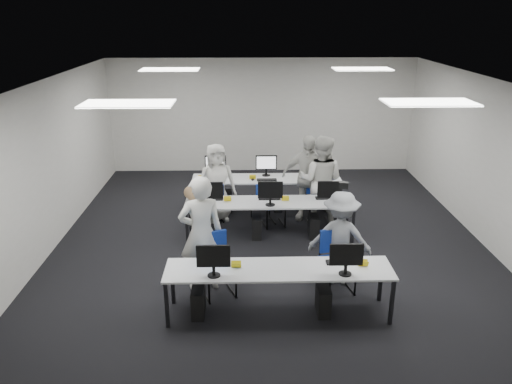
{
  "coord_description": "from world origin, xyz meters",
  "views": [
    {
      "loc": [
        -0.47,
        -8.59,
        4.14
      ],
      "look_at": [
        -0.26,
        -0.0,
        1.0
      ],
      "focal_mm": 35.0,
      "sensor_mm": 36.0,
      "label": 1
    }
  ],
  "objects_px": {
    "student_0": "(201,234)",
    "chair_3": "(273,212)",
    "photographer": "(340,238)",
    "chair_2": "(207,215)",
    "chair_4": "(318,209)",
    "chair_5": "(216,207)",
    "chair_7": "(327,206)",
    "student_1": "(321,180)",
    "chair_1": "(337,272)",
    "desk_front": "(279,272)",
    "chair_0": "(217,276)",
    "desk_mid": "(270,204)",
    "student_2": "(217,183)",
    "chair_6": "(263,209)",
    "student_3": "(307,178)"
  },
  "relations": [
    {
      "from": "student_0",
      "to": "chair_3",
      "type": "bearing_deg",
      "value": -130.86
    },
    {
      "from": "student_0",
      "to": "photographer",
      "type": "distance_m",
      "value": 2.18
    },
    {
      "from": "chair_2",
      "to": "chair_4",
      "type": "bearing_deg",
      "value": 12.23
    },
    {
      "from": "chair_5",
      "to": "chair_7",
      "type": "bearing_deg",
      "value": 7.02
    },
    {
      "from": "chair_5",
      "to": "student_1",
      "type": "distance_m",
      "value": 2.25
    },
    {
      "from": "chair_1",
      "to": "chair_3",
      "type": "bearing_deg",
      "value": 95.35
    },
    {
      "from": "desk_front",
      "to": "chair_0",
      "type": "bearing_deg",
      "value": 147.66
    },
    {
      "from": "desk_mid",
      "to": "student_2",
      "type": "bearing_deg",
      "value": 139.61
    },
    {
      "from": "chair_4",
      "to": "student_1",
      "type": "distance_m",
      "value": 0.62
    },
    {
      "from": "desk_front",
      "to": "chair_0",
      "type": "height_order",
      "value": "chair_0"
    },
    {
      "from": "chair_0",
      "to": "desk_front",
      "type": "bearing_deg",
      "value": -53.69
    },
    {
      "from": "student_0",
      "to": "photographer",
      "type": "bearing_deg",
      "value": 170.09
    },
    {
      "from": "chair_3",
      "to": "desk_mid",
      "type": "bearing_deg",
      "value": -112.54
    },
    {
      "from": "chair_2",
      "to": "chair_4",
      "type": "relative_size",
      "value": 0.89
    },
    {
      "from": "chair_3",
      "to": "student_1",
      "type": "relative_size",
      "value": 0.46
    },
    {
      "from": "chair_6",
      "to": "student_3",
      "type": "bearing_deg",
      "value": -3.7
    },
    {
      "from": "chair_3",
      "to": "chair_6",
      "type": "bearing_deg",
      "value": 128.7
    },
    {
      "from": "chair_4",
      "to": "chair_7",
      "type": "relative_size",
      "value": 1.1
    },
    {
      "from": "student_3",
      "to": "chair_6",
      "type": "bearing_deg",
      "value": -149.71
    },
    {
      "from": "student_3",
      "to": "student_0",
      "type": "bearing_deg",
      "value": -104.72
    },
    {
      "from": "chair_0",
      "to": "student_0",
      "type": "bearing_deg",
      "value": 121.89
    },
    {
      "from": "chair_0",
      "to": "chair_3",
      "type": "distance_m",
      "value": 2.8
    },
    {
      "from": "chair_1",
      "to": "student_1",
      "type": "xyz_separation_m",
      "value": [
        0.11,
        2.62,
        0.62
      ]
    },
    {
      "from": "chair_0",
      "to": "chair_6",
      "type": "height_order",
      "value": "chair_0"
    },
    {
      "from": "student_1",
      "to": "student_3",
      "type": "relative_size",
      "value": 1.02
    },
    {
      "from": "chair_4",
      "to": "chair_6",
      "type": "height_order",
      "value": "chair_4"
    },
    {
      "from": "chair_4",
      "to": "student_1",
      "type": "relative_size",
      "value": 0.52
    },
    {
      "from": "desk_mid",
      "to": "chair_6",
      "type": "height_order",
      "value": "chair_6"
    },
    {
      "from": "desk_mid",
      "to": "desk_front",
      "type": "bearing_deg",
      "value": -90.0
    },
    {
      "from": "desk_mid",
      "to": "chair_5",
      "type": "relative_size",
      "value": 3.84
    },
    {
      "from": "chair_6",
      "to": "desk_mid",
      "type": "bearing_deg",
      "value": -96.49
    },
    {
      "from": "chair_0",
      "to": "student_0",
      "type": "distance_m",
      "value": 0.7
    },
    {
      "from": "chair_7",
      "to": "student_3",
      "type": "xyz_separation_m",
      "value": [
        -0.43,
        -0.0,
        0.63
      ]
    },
    {
      "from": "chair_7",
      "to": "chair_2",
      "type": "bearing_deg",
      "value": -178.52
    },
    {
      "from": "chair_0",
      "to": "chair_2",
      "type": "distance_m",
      "value": 2.51
    },
    {
      "from": "desk_front",
      "to": "desk_mid",
      "type": "height_order",
      "value": "same"
    },
    {
      "from": "student_2",
      "to": "chair_5",
      "type": "bearing_deg",
      "value": 121.36
    },
    {
      "from": "chair_6",
      "to": "student_1",
      "type": "distance_m",
      "value": 1.32
    },
    {
      "from": "chair_1",
      "to": "student_1",
      "type": "distance_m",
      "value": 2.7
    },
    {
      "from": "chair_1",
      "to": "student_1",
      "type": "bearing_deg",
      "value": 74.49
    },
    {
      "from": "chair_6",
      "to": "student_1",
      "type": "bearing_deg",
      "value": -17.19
    },
    {
      "from": "student_1",
      "to": "student_3",
      "type": "xyz_separation_m",
      "value": [
        -0.25,
        0.23,
        -0.02
      ]
    },
    {
      "from": "desk_mid",
      "to": "student_3",
      "type": "distance_m",
      "value": 1.23
    },
    {
      "from": "chair_1",
      "to": "chair_3",
      "type": "height_order",
      "value": "chair_1"
    },
    {
      "from": "desk_front",
      "to": "chair_2",
      "type": "xyz_separation_m",
      "value": [
        -1.22,
        3.06,
        -0.41
      ]
    },
    {
      "from": "chair_7",
      "to": "student_1",
      "type": "bearing_deg",
      "value": -136.35
    },
    {
      "from": "chair_6",
      "to": "student_0",
      "type": "xyz_separation_m",
      "value": [
        -1.05,
        -2.6,
        0.65
      ]
    },
    {
      "from": "chair_3",
      "to": "desk_front",
      "type": "bearing_deg",
      "value": -104.21
    },
    {
      "from": "chair_1",
      "to": "chair_2",
      "type": "distance_m",
      "value": 3.26
    },
    {
      "from": "student_3",
      "to": "photographer",
      "type": "bearing_deg",
      "value": -64.56
    }
  ]
}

